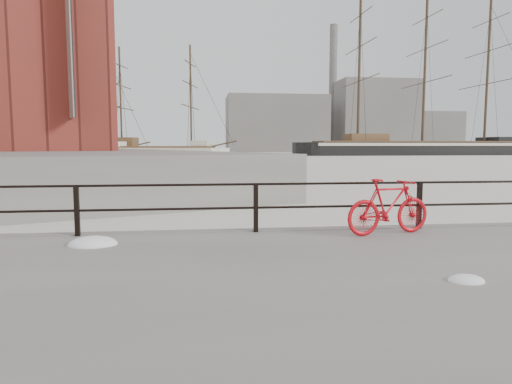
{
  "coord_description": "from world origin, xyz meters",
  "views": [
    {
      "loc": [
        -4.6,
        -9.26,
        2.11
      ],
      "look_at": [
        -3.3,
        1.5,
        1.0
      ],
      "focal_mm": 32.0,
      "sensor_mm": 36.0,
      "label": 1
    }
  ],
  "objects_px": {
    "schooner_mid": "(157,157)",
    "schooner_left": "(75,158)",
    "bicycle": "(389,207)",
    "barque_black": "(422,155)"
  },
  "relations": [
    {
      "from": "bicycle",
      "to": "schooner_left",
      "type": "distance_m",
      "value": 74.6
    },
    {
      "from": "bicycle",
      "to": "schooner_mid",
      "type": "distance_m",
      "value": 73.86
    },
    {
      "from": "schooner_left",
      "to": "barque_black",
      "type": "bearing_deg",
      "value": -17.44
    },
    {
      "from": "bicycle",
      "to": "schooner_left",
      "type": "bearing_deg",
      "value": 96.52
    },
    {
      "from": "schooner_left",
      "to": "schooner_mid",
      "type": "bearing_deg",
      "value": -19.29
    },
    {
      "from": "bicycle",
      "to": "barque_black",
      "type": "bearing_deg",
      "value": 50.18
    },
    {
      "from": "barque_black",
      "to": "schooner_mid",
      "type": "height_order",
      "value": "barque_black"
    },
    {
      "from": "bicycle",
      "to": "schooner_left",
      "type": "relative_size",
      "value": 0.07
    },
    {
      "from": "bicycle",
      "to": "schooner_mid",
      "type": "relative_size",
      "value": 0.07
    },
    {
      "from": "schooner_mid",
      "to": "schooner_left",
      "type": "height_order",
      "value": "schooner_mid"
    }
  ]
}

